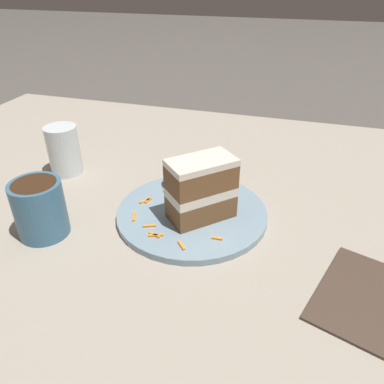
% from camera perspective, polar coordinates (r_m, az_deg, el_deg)
% --- Properties ---
extents(ground_plane, '(6.00, 6.00, 0.00)m').
position_cam_1_polar(ground_plane, '(0.69, -2.11, -2.83)').
color(ground_plane, '#4C4742').
rests_on(ground_plane, ground).
extents(dining_table, '(1.35, 0.92, 0.03)m').
position_cam_1_polar(dining_table, '(0.68, -2.14, -1.80)').
color(dining_table, gray).
rests_on(dining_table, ground).
extents(plate, '(0.25, 0.25, 0.01)m').
position_cam_1_polar(plate, '(0.62, -0.00, -3.21)').
color(plate, gray).
rests_on(plate, dining_table).
extents(cake_slice, '(0.11, 0.11, 0.10)m').
position_cam_1_polar(cake_slice, '(0.58, 1.40, 0.45)').
color(cake_slice, brown).
rests_on(cake_slice, plate).
extents(cream_dollop, '(0.06, 0.06, 0.04)m').
position_cam_1_polar(cream_dollop, '(0.68, -1.52, 2.52)').
color(cream_dollop, silver).
rests_on(cream_dollop, plate).
extents(orange_garnish, '(0.05, 0.05, 0.00)m').
position_cam_1_polar(orange_garnish, '(0.68, 4.08, 0.85)').
color(orange_garnish, orange).
rests_on(orange_garnish, plate).
extents(carrot_shreds_scatter, '(0.16, 0.16, 0.00)m').
position_cam_1_polar(carrot_shreds_scatter, '(0.60, -5.20, -4.16)').
color(carrot_shreds_scatter, orange).
rests_on(carrot_shreds_scatter, plate).
extents(drinking_glass, '(0.06, 0.06, 0.10)m').
position_cam_1_polar(drinking_glass, '(0.78, -18.85, 5.60)').
color(drinking_glass, silver).
rests_on(drinking_glass, dining_table).
extents(coffee_mug, '(0.08, 0.08, 0.09)m').
position_cam_1_polar(coffee_mug, '(0.60, -22.23, -2.11)').
color(coffee_mug, '#386684').
rests_on(coffee_mug, dining_table).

